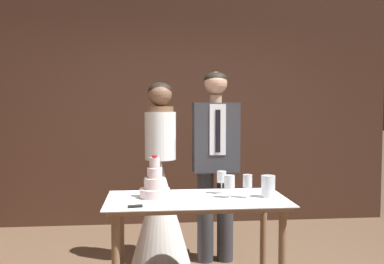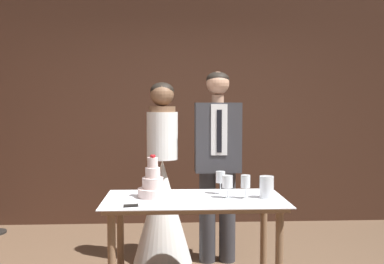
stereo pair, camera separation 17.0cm
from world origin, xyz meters
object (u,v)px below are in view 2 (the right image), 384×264
Objects in this scene: cake_table at (194,211)px; cake_knife at (141,205)px; wine_glass_far at (220,178)px; bride at (163,197)px; wine_glass_middle at (246,183)px; groom at (218,156)px; tiered_cake at (153,185)px; wine_glass_near at (227,182)px; hurricane_candle at (267,188)px.

cake_knife is (-0.38, -0.24, 0.11)m from cake_table.
cake_knife is 0.72m from wine_glass_far.
bride reaches higher than wine_glass_far.
wine_glass_middle is (0.38, -0.02, 0.22)m from cake_table.
tiered_cake is at bearing -130.46° from groom.
groom is (0.04, 0.57, 0.11)m from wine_glass_far.
bride reaches higher than cake_knife.
wine_glass_near is 0.13m from wine_glass_middle.
cake_knife is 1.17m from groom.
wine_glass_middle is (0.76, 0.22, 0.11)m from cake_knife.
cake_table is 0.37m from tiered_cake.
wine_glass_middle is (0.13, -0.02, -0.00)m from wine_glass_near.
wine_glass_middle is at bearing -6.65° from tiered_cake.
wine_glass_far is 0.37m from hurricane_candle.
tiered_cake is 0.88m from groom.
wine_glass_near is at bearing -0.57° from cake_table.
hurricane_candle is (0.33, -0.16, -0.05)m from wine_glass_far.
wine_glass_near is at bearing -77.45° from wine_glass_far.
groom is at bearing 111.70° from hurricane_candle.
wine_glass_far is at bearing -50.76° from bride.
tiered_cake is 1.81× the size of wine_glass_far.
hurricane_candle is (0.16, 0.01, -0.04)m from wine_glass_middle.
cake_table is 0.76m from bride.
wine_glass_far is (0.21, 0.15, 0.23)m from cake_table.
hurricane_candle is at bearing -68.30° from groom.
wine_glass_middle is 0.17m from hurricane_candle.
wine_glass_middle is at bearing -49.57° from bride.
bride is at bearing 137.40° from hurricane_candle.
groom is at bearing 49.54° from tiered_cake.
wine_glass_far is 1.09× the size of hurricane_candle.
hurricane_candle is at bearing -42.60° from bride.
wine_glass_far is (0.52, 0.09, 0.03)m from tiered_cake.
cake_knife is at bearing -103.64° from tiered_cake.
wine_glass_far is at bearing 134.08° from wine_glass_middle.
cake_table is 3.51× the size of cake_knife.
bride is at bearing 179.94° from groom.
cake_table is at bearing 179.43° from wine_glass_near.
groom reaches higher than cake_knife.
wine_glass_far is 0.78m from bride.
wine_glass_far is 0.58m from groom.
wine_glass_near is (0.63, 0.24, 0.11)m from cake_knife.
wine_glass_far is 0.10× the size of groom.
tiered_cake is 0.53m from wine_glass_far.
tiered_cake is 0.32m from cake_knife.
tiered_cake reaches higher than wine_glass_near.
wine_glass_middle reaches higher than wine_glass_near.
wine_glass_near is at bearing -90.38° from groom.
cake_table is 7.54× the size of wine_glass_far.
wine_glass_near reaches higher than cake_table.
cake_table is at bearing 20.51° from cake_knife.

